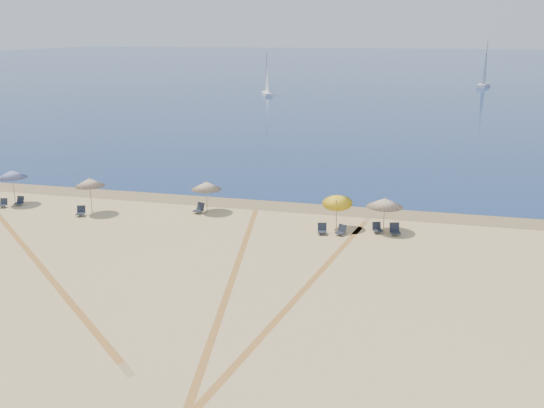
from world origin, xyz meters
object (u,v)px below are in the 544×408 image
Objects in this scene: chair_1 at (20,201)px; umbrella_3 at (337,199)px; sailboat_1 at (267,83)px; chair_2 at (81,211)px; chair_4 at (322,229)px; umbrella_2 at (206,186)px; umbrella_4 at (385,203)px; umbrella_1 at (90,182)px; chair_7 at (395,230)px; chair_0 at (3,203)px; chair_3 at (199,209)px; chair_5 at (341,231)px; umbrella_0 at (12,174)px; chair_6 at (377,228)px; sailboat_0 at (485,73)px.

umbrella_3 is at bearing -0.36° from chair_1.
chair_2 is at bearing -107.73° from sailboat_1.
chair_4 is at bearing -95.94° from sailboat_1.
umbrella_4 reaches higher than umbrella_2.
umbrella_1 is 3.07× the size of chair_7.
umbrella_3 is 3.60× the size of chair_0.
chair_3 is (-9.86, 1.06, -1.65)m from umbrella_3.
umbrella_3 is 17.79m from chair_2.
chair_3 reaches higher than chair_5.
umbrella_1 is at bearing 166.16° from chair_4.
chair_7 is at bearing -33.82° from umbrella_4.
umbrella_3 is 24.36m from chair_0.
umbrella_0 reaches higher than chair_7.
sailboat_1 is (-28.00, 78.24, 2.13)m from chair_7.
chair_5 is (10.31, -2.22, -0.04)m from chair_3.
umbrella_3 is 23.49m from chair_1.
chair_6 is 1.11m from chair_7.
chair_2 reaches higher than chair_4.
sailboat_1 is (-27.26, 77.74, 0.54)m from umbrella_4.
chair_5 is at bearing -3.16° from chair_1.
umbrella_1 is at bearing 158.77° from chair_6.
umbrella_1 reaches higher than chair_2.
umbrella_0 is 3.34× the size of chair_5.
umbrella_2 is (7.78, 2.24, -0.34)m from umbrella_1.
chair_6 is (26.62, -0.20, -1.98)m from umbrella_0.
sailboat_1 is at bearing 77.13° from chair_2.
umbrella_3 reaches higher than chair_2.
umbrella_1 is at bearing -7.74° from chair_0.
umbrella_4 is 26.48m from chair_1.
umbrella_1 is 1.15× the size of umbrella_2.
chair_2 is at bearing -92.08° from sailboat_0.
sailboat_0 is (36.71, 107.16, 0.83)m from umbrella_1.
chair_4 reaches higher than chair_1.
umbrella_4 is at bearing 131.53° from chair_7.
chair_3 is at bearing 151.52° from chair_6.
umbrella_0 reaches higher than chair_2.
chair_4 is (23.54, -0.28, 0.02)m from chair_0.
umbrella_2 is 3.42× the size of chair_1.
umbrella_4 is 3.33× the size of chair_0.
sailboat_1 is at bearing 130.77° from chair_5.
chair_7 is at bearing -27.21° from chair_6.
umbrella_1 is 19.96m from chair_6.
sailboat_1 reaches higher than umbrella_4.
chair_0 is 1.06× the size of chair_1.
umbrella_2 is 0.97× the size of umbrella_4.
sailboat_1 is at bearing 86.30° from chair_6.
chair_0 is at bearing 158.96° from chair_6.
chair_2 is (-8.20, -3.00, -1.60)m from umbrella_2.
sailboat_1 is at bearing 95.11° from umbrella_1.
chair_0 is 0.89× the size of chair_5.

